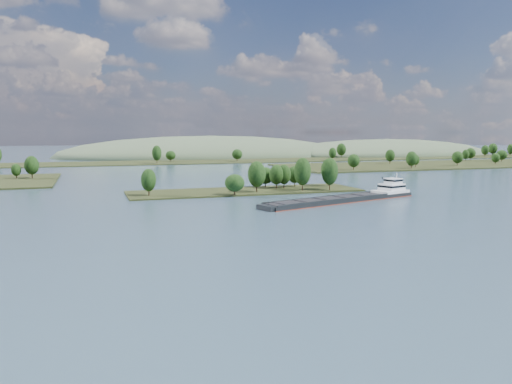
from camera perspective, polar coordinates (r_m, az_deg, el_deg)
name	(u,v)px	position (r m, az deg, el deg)	size (l,w,h in m)	color
ground	(302,213)	(159.52, 5.30, -2.38)	(1800.00, 1800.00, 0.00)	#354C5C
tree_island	(265,182)	(215.90, 1.05, 1.18)	(100.00, 32.73, 15.44)	black
right_bank	(475,163)	(438.34, 23.74, 3.04)	(320.00, 90.00, 14.81)	black
back_shoreline	(181,162)	(430.74, -8.62, 3.46)	(900.00, 60.00, 15.80)	black
hill_east	(386,155)	(591.24, 14.66, 4.14)	(260.00, 140.00, 36.00)	#45573C
hill_west	(210,156)	(538.95, -5.32, 4.09)	(320.00, 160.00, 44.00)	#45573C
cargo_barge	(351,197)	(190.21, 10.78, -0.61)	(71.07, 29.90, 9.72)	black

